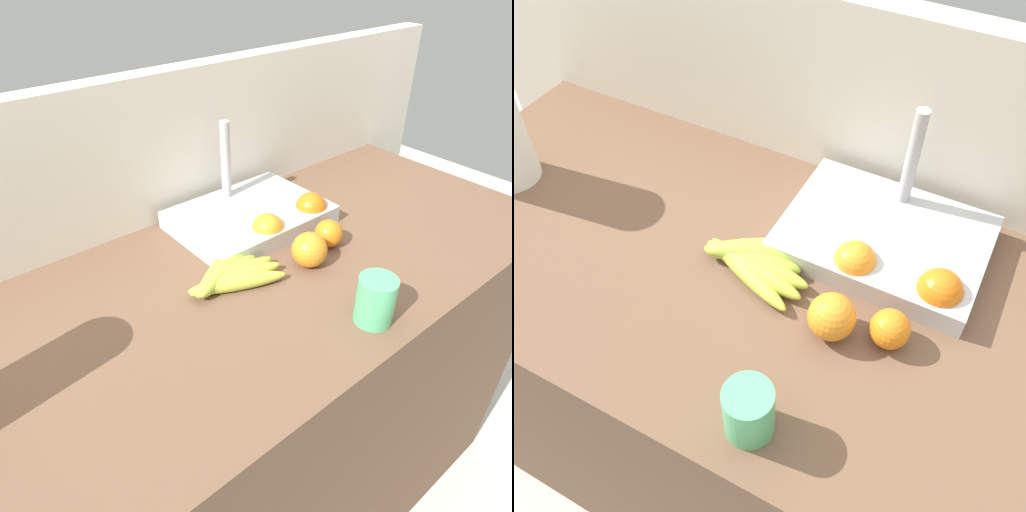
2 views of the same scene
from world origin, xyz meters
The scene contains 10 objects.
ground_plane centered at (0.00, 0.00, 0.00)m, with size 6.00×6.00×0.00m, color beige.
counter centered at (0.00, 0.00, 0.47)m, with size 1.54×0.65×0.95m, color brown.
wall_back centered at (0.00, 0.35, 0.65)m, with size 1.94×0.06×1.30m, color silver.
banana_bunch centered at (-0.06, 0.02, 0.97)m, with size 0.21×0.17×0.04m.
orange_back_left centered at (0.20, -0.02, 0.98)m, with size 0.06×0.06×0.06m, color orange.
orange_front centered at (0.11, -0.04, 0.99)m, with size 0.08×0.08×0.08m, color orange.
orange_far_right centered at (0.10, 0.08, 0.99)m, with size 0.08×0.08×0.08m, color orange.
orange_right centered at (0.25, 0.09, 0.99)m, with size 0.08×0.08×0.08m, color orange.
sink_basin centered at (0.12, 0.17, 0.97)m, with size 0.36×0.26×0.24m.
mug centered at (0.08, -0.24, 1.00)m, with size 0.07×0.07×0.09m, color #56BF7B.
Camera 2 is at (0.27, -0.54, 1.71)m, focal length 39.68 mm.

